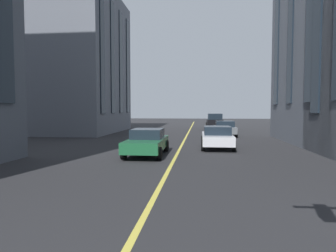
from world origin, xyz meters
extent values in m
cube|color=#D8C64C|center=(20.00, 0.00, 0.00)|extent=(80.00, 0.16, 0.01)
cube|color=black|center=(39.59, -3.02, 0.78)|extent=(4.70, 1.95, 0.80)
cube|color=#19232D|center=(39.59, -3.02, 1.53)|extent=(2.58, 1.72, 0.70)
cylinder|color=black|center=(41.14, -2.08, 0.38)|extent=(0.76, 0.27, 0.76)
cylinder|color=black|center=(41.14, -3.96, 0.38)|extent=(0.76, 0.27, 0.76)
cylinder|color=black|center=(38.04, -2.08, 0.38)|extent=(0.76, 0.27, 0.76)
cylinder|color=black|center=(38.04, -3.96, 0.38)|extent=(0.76, 0.27, 0.76)
cube|color=#1E6038|center=(17.71, 1.55, 0.59)|extent=(4.40, 1.80, 0.55)
cube|color=#19232D|center=(17.93, 1.55, 1.12)|extent=(1.85, 1.58, 0.50)
cylinder|color=black|center=(16.26, 0.69, 0.32)|extent=(0.64, 0.22, 0.64)
cylinder|color=black|center=(16.26, 2.42, 0.32)|extent=(0.64, 0.22, 0.64)
cylinder|color=black|center=(19.16, 0.69, 0.32)|extent=(0.64, 0.22, 0.64)
cylinder|color=black|center=(19.16, 2.42, 0.32)|extent=(0.64, 0.22, 0.64)
cube|color=slate|center=(29.50, -3.42, 0.59)|extent=(4.40, 1.80, 0.55)
cube|color=#19232D|center=(29.28, -3.42, 1.12)|extent=(1.85, 1.58, 0.50)
cylinder|color=black|center=(30.95, -2.56, 0.32)|extent=(0.64, 0.22, 0.64)
cylinder|color=black|center=(30.95, -4.28, 0.32)|extent=(0.64, 0.22, 0.64)
cylinder|color=black|center=(28.05, -2.56, 0.32)|extent=(0.64, 0.22, 0.64)
cylinder|color=black|center=(28.05, -4.28, 0.32)|extent=(0.64, 0.22, 0.64)
cube|color=silver|center=(20.99, -2.27, 0.59)|extent=(4.40, 1.80, 0.55)
cube|color=#19232D|center=(20.77, -2.27, 1.12)|extent=(1.85, 1.58, 0.50)
cylinder|color=black|center=(22.45, -1.41, 0.32)|extent=(0.64, 0.22, 0.64)
cylinder|color=black|center=(22.45, -3.13, 0.32)|extent=(0.64, 0.22, 0.64)
cylinder|color=black|center=(19.54, -1.41, 0.32)|extent=(0.64, 0.22, 0.64)
cylinder|color=black|center=(19.54, -3.13, 0.32)|extent=(0.64, 0.22, 0.64)
cube|color=slate|center=(32.67, 11.55, 7.23)|extent=(12.20, 8.09, 14.46)
cube|color=#19232D|center=(28.10, 7.45, 7.52)|extent=(1.10, 0.10, 10.99)
cube|color=#19232D|center=(31.15, 7.45, 7.52)|extent=(1.10, 0.10, 10.99)
cube|color=#19232D|center=(34.20, 7.45, 7.52)|extent=(1.10, 0.10, 10.99)
cube|color=#19232D|center=(37.25, 7.45, 7.52)|extent=(1.10, 0.10, 10.99)
cube|color=#19232D|center=(27.90, -7.45, 10.47)|extent=(1.10, 0.10, 15.30)
cube|color=#19232D|center=(19.40, -7.45, 8.20)|extent=(1.10, 0.10, 11.98)
camera|label=1|loc=(2.57, -1.25, 2.41)|focal=31.39mm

